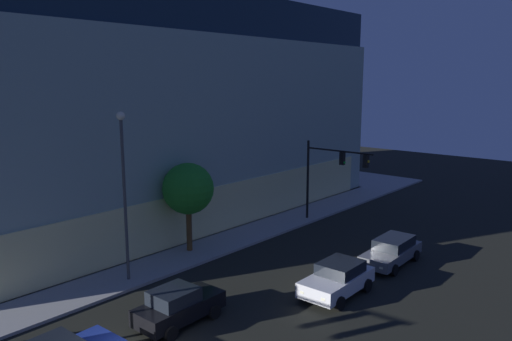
# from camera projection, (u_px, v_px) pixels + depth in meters

# --- Properties ---
(modern_building) EXTENTS (36.24, 23.16, 16.32)m
(modern_building) POSITION_uv_depth(u_px,v_px,m) (132.00, 109.00, 40.77)
(modern_building) COLOR #4C4C51
(modern_building) RESTS_ON ground
(traffic_light_far_corner) EXTENTS (0.33, 5.39, 5.88)m
(traffic_light_far_corner) POSITION_uv_depth(u_px,v_px,m) (332.00, 167.00, 35.35)
(traffic_light_far_corner) COLOR black
(traffic_light_far_corner) RESTS_ON sidewalk_corner
(street_lamp_sidewalk) EXTENTS (0.44, 0.44, 8.76)m
(street_lamp_sidewalk) POSITION_uv_depth(u_px,v_px,m) (124.00, 178.00, 24.93)
(street_lamp_sidewalk) COLOR #474747
(street_lamp_sidewalk) RESTS_ON sidewalk_corner
(sidewalk_tree) EXTENTS (3.10, 3.10, 5.41)m
(sidewalk_tree) POSITION_uv_depth(u_px,v_px,m) (188.00, 189.00, 29.62)
(sidewalk_tree) COLOR brown
(sidewalk_tree) RESTS_ON sidewalk_corner
(car_black) EXTENTS (4.08, 2.04, 1.65)m
(car_black) POSITION_uv_depth(u_px,v_px,m) (178.00, 306.00, 21.35)
(car_black) COLOR black
(car_black) RESTS_ON ground
(car_white) EXTENTS (4.28, 2.21, 1.62)m
(car_white) POSITION_uv_depth(u_px,v_px,m) (338.00, 279.00, 24.22)
(car_white) COLOR silver
(car_white) RESTS_ON ground
(car_grey) EXTENTS (4.80, 2.09, 1.51)m
(car_grey) POSITION_uv_depth(u_px,v_px,m) (392.00, 251.00, 28.33)
(car_grey) COLOR slate
(car_grey) RESTS_ON ground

